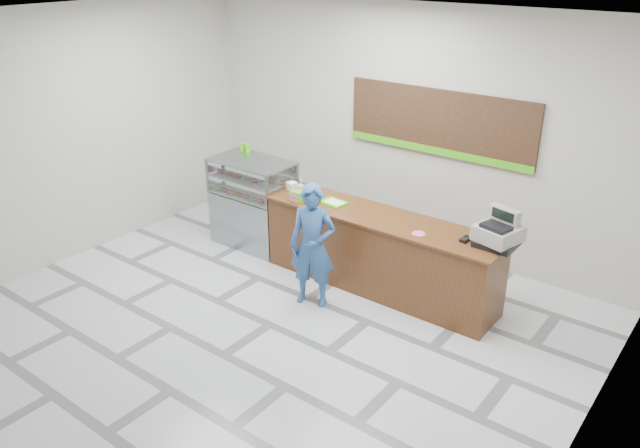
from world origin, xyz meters
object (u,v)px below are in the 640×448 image
Objects in this scene: customer at (313,246)px; cash_register at (499,233)px; serving_tray at (333,202)px; sales_counter at (379,253)px; display_case at (253,202)px.

cash_register is at bearing 3.65° from customer.
customer is at bearing -63.78° from serving_tray.
sales_counter is 0.91m from serving_tray.
serving_tray is 0.89m from customer.
sales_counter is 2.23m from display_case.
serving_tray reaches higher than sales_counter.
cash_register reaches higher than serving_tray.
serving_tray is 0.24× the size of customer.
customer reaches higher than sales_counter.
serving_tray is at bearing -179.64° from sales_counter.
cash_register is at bearing 1.74° from display_case.
display_case is 0.84× the size of customer.
display_case is (-2.22, -0.00, 0.16)m from sales_counter.
customer reaches higher than cash_register.
customer is at bearing -119.88° from sales_counter.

